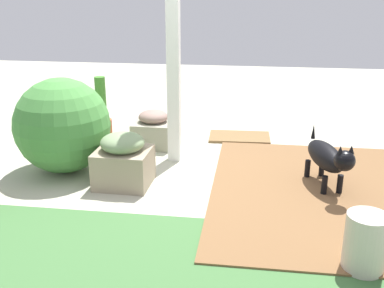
% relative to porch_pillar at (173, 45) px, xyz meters
% --- Properties ---
extents(ground_plane, '(12.00, 12.00, 0.00)m').
position_rel_porch_pillar_xyz_m(ground_plane, '(-0.16, 0.22, -1.16)').
color(ground_plane, '#B4B19B').
extents(brick_path, '(1.80, 2.40, 0.02)m').
position_rel_porch_pillar_xyz_m(brick_path, '(-1.35, 0.63, -1.15)').
color(brick_path, brown).
rests_on(brick_path, ground).
extents(porch_pillar, '(0.12, 0.12, 2.33)m').
position_rel_porch_pillar_xyz_m(porch_pillar, '(0.00, 0.00, 0.00)').
color(porch_pillar, white).
rests_on(porch_pillar, ground).
extents(stone_planter_nearest, '(0.43, 0.43, 0.41)m').
position_rel_porch_pillar_xyz_m(stone_planter_nearest, '(0.30, -0.39, -0.98)').
color(stone_planter_nearest, gray).
rests_on(stone_planter_nearest, ground).
extents(stone_planter_mid, '(0.49, 0.45, 0.48)m').
position_rel_porch_pillar_xyz_m(stone_planter_mid, '(0.34, 0.67, -0.93)').
color(stone_planter_mid, gray).
rests_on(stone_planter_mid, ground).
extents(round_shrub, '(0.90, 0.90, 0.90)m').
position_rel_porch_pillar_xyz_m(round_shrub, '(0.99, 0.42, -0.71)').
color(round_shrub, '#478A3F').
rests_on(round_shrub, ground).
extents(terracotta_pot_tall, '(0.22, 0.22, 0.74)m').
position_rel_porch_pillar_xyz_m(terracotta_pot_tall, '(0.93, -0.50, -0.90)').
color(terracotta_pot_tall, '#A64D2F').
rests_on(terracotta_pot_tall, ground).
extents(dog, '(0.37, 0.74, 0.51)m').
position_rel_porch_pillar_xyz_m(dog, '(-1.43, 0.52, -0.87)').
color(dog, black).
rests_on(dog, ground).
extents(ceramic_urn, '(0.26, 0.26, 0.38)m').
position_rel_porch_pillar_xyz_m(ceramic_urn, '(-1.51, 1.73, -0.97)').
color(ceramic_urn, beige).
rests_on(ceramic_urn, ground).
extents(doormat, '(0.71, 0.44, 0.03)m').
position_rel_porch_pillar_xyz_m(doormat, '(-0.63, -0.78, -1.15)').
color(doormat, brown).
rests_on(doormat, ground).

